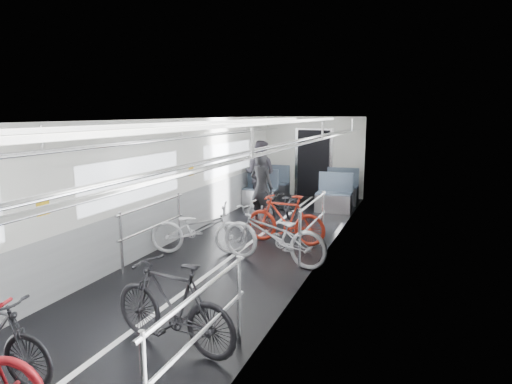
{
  "coord_description": "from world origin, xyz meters",
  "views": [
    {
      "loc": [
        3.07,
        -6.43,
        2.52
      ],
      "look_at": [
        0.0,
        1.94,
        0.96
      ],
      "focal_mm": 32.0,
      "sensor_mm": 36.0,
      "label": 1
    }
  ],
  "objects_px": {
    "bike_right_far": "(285,219)",
    "person_seated": "(260,174)",
    "bike_right_mid": "(273,235)",
    "bike_aisle": "(282,207)",
    "bike_right_near": "(173,304)",
    "person_standing": "(262,188)",
    "bike_left_far": "(199,229)"
  },
  "relations": [
    {
      "from": "bike_right_mid",
      "to": "person_seated",
      "type": "relative_size",
      "value": 1.07
    },
    {
      "from": "bike_right_near",
      "to": "person_standing",
      "type": "height_order",
      "value": "person_standing"
    },
    {
      "from": "bike_right_mid",
      "to": "bike_right_far",
      "type": "bearing_deg",
      "value": -164.85
    },
    {
      "from": "bike_right_near",
      "to": "bike_aisle",
      "type": "height_order",
      "value": "bike_right_near"
    },
    {
      "from": "bike_right_near",
      "to": "bike_aisle",
      "type": "bearing_deg",
      "value": -163.66
    },
    {
      "from": "bike_right_mid",
      "to": "bike_aisle",
      "type": "distance_m",
      "value": 2.69
    },
    {
      "from": "person_standing",
      "to": "bike_aisle",
      "type": "bearing_deg",
      "value": -175.38
    },
    {
      "from": "bike_left_far",
      "to": "bike_right_mid",
      "type": "bearing_deg",
      "value": -111.75
    },
    {
      "from": "bike_aisle",
      "to": "person_seated",
      "type": "relative_size",
      "value": 0.88
    },
    {
      "from": "bike_left_far",
      "to": "bike_right_mid",
      "type": "height_order",
      "value": "bike_right_mid"
    },
    {
      "from": "bike_left_far",
      "to": "person_standing",
      "type": "xyz_separation_m",
      "value": [
        0.27,
        2.62,
        0.36
      ]
    },
    {
      "from": "bike_left_far",
      "to": "bike_aisle",
      "type": "bearing_deg",
      "value": -35.35
    },
    {
      "from": "bike_right_far",
      "to": "person_standing",
      "type": "height_order",
      "value": "person_standing"
    },
    {
      "from": "bike_right_mid",
      "to": "bike_aisle",
      "type": "xyz_separation_m",
      "value": [
        -0.65,
        2.61,
        -0.09
      ]
    },
    {
      "from": "bike_right_far",
      "to": "bike_left_far",
      "type": "bearing_deg",
      "value": -44.62
    },
    {
      "from": "bike_left_far",
      "to": "bike_aisle",
      "type": "relative_size",
      "value": 1.1
    },
    {
      "from": "bike_right_far",
      "to": "person_seated",
      "type": "relative_size",
      "value": 0.9
    },
    {
      "from": "bike_aisle",
      "to": "person_standing",
      "type": "relative_size",
      "value": 0.97
    },
    {
      "from": "bike_left_far",
      "to": "person_standing",
      "type": "distance_m",
      "value": 2.66
    },
    {
      "from": "bike_right_mid",
      "to": "bike_aisle",
      "type": "relative_size",
      "value": 1.21
    },
    {
      "from": "bike_right_mid",
      "to": "person_standing",
      "type": "relative_size",
      "value": 1.17
    },
    {
      "from": "bike_right_far",
      "to": "bike_right_near",
      "type": "bearing_deg",
      "value": 3.74
    },
    {
      "from": "person_seated",
      "to": "bike_left_far",
      "type": "bearing_deg",
      "value": 98.45
    },
    {
      "from": "bike_left_far",
      "to": "bike_aisle",
      "type": "xyz_separation_m",
      "value": [
        0.78,
        2.52,
        -0.04
      ]
    },
    {
      "from": "bike_right_mid",
      "to": "bike_aisle",
      "type": "height_order",
      "value": "bike_right_mid"
    },
    {
      "from": "bike_left_far",
      "to": "bike_right_mid",
      "type": "relative_size",
      "value": 0.91
    },
    {
      "from": "bike_aisle",
      "to": "bike_right_near",
      "type": "bearing_deg",
      "value": -73.04
    },
    {
      "from": "bike_left_far",
      "to": "person_seated",
      "type": "xyz_separation_m",
      "value": [
        -0.37,
        4.3,
        0.43
      ]
    },
    {
      "from": "bike_right_mid",
      "to": "person_standing",
      "type": "distance_m",
      "value": 2.97
    },
    {
      "from": "bike_right_near",
      "to": "bike_right_mid",
      "type": "relative_size",
      "value": 0.86
    },
    {
      "from": "bike_right_near",
      "to": "person_standing",
      "type": "bearing_deg",
      "value": -158.7
    },
    {
      "from": "bike_right_far",
      "to": "person_seated",
      "type": "height_order",
      "value": "person_seated"
    }
  ]
}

